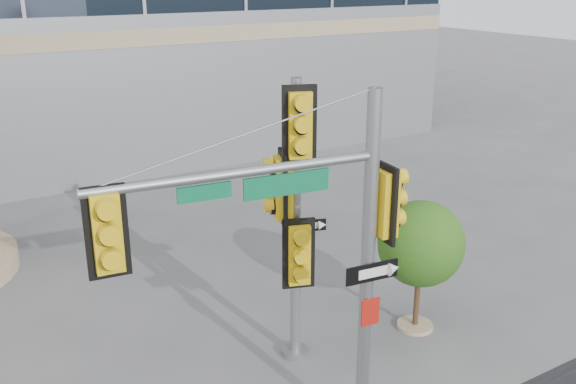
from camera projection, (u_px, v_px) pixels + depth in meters
main_signal_pole at (306, 247)px, 9.31m from camera, size 4.56×0.94×5.91m
secondary_signal_pole at (294, 205)px, 11.94m from camera, size 0.97×0.92×5.68m
street_tree at (421, 247)px, 13.57m from camera, size 1.88×1.84×2.94m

